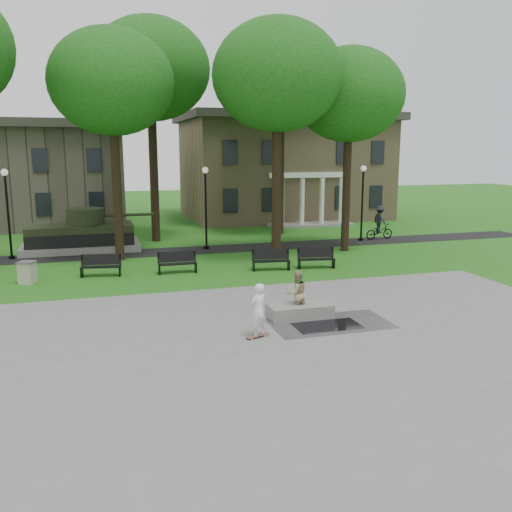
{
  "coord_description": "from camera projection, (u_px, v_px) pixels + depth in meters",
  "views": [
    {
      "loc": [
        -5.68,
        -18.36,
        5.69
      ],
      "look_at": [
        0.6,
        2.55,
        1.4
      ],
      "focal_mm": 38.0,
      "sensor_mm": 36.0,
      "label": 1
    }
  ],
  "objects": [
    {
      "name": "park_bench_1",
      "position": [
        177.0,
        262.0,
        25.38
      ],
      "size": [
        1.81,
        0.56,
        1.0
      ],
      "rotation": [
        0.0,
        0.0,
        -0.02
      ],
      "color": "black",
      "rests_on": "ground"
    },
    {
      "name": "cyclist",
      "position": [
        379.0,
        226.0,
        34.87
      ],
      "size": [
        2.03,
        1.17,
        2.17
      ],
      "rotation": [
        0.0,
        0.0,
        1.68
      ],
      "color": "black",
      "rests_on": "ground"
    },
    {
      "name": "building_left",
      "position": [
        19.0,
        178.0,
        41.07
      ],
      "size": [
        15.0,
        10.0,
        7.2
      ],
      "primitive_type": "cube",
      "color": "#4C443D",
      "rests_on": "ground"
    },
    {
      "name": "footpath",
      "position": [
        199.0,
        250.0,
        31.23
      ],
      "size": [
        44.0,
        2.6,
        0.01
      ],
      "primitive_type": "cube",
      "color": "black",
      "rests_on": "ground"
    },
    {
      "name": "lamp_left",
      "position": [
        7.0,
        206.0,
        28.16
      ],
      "size": [
        0.36,
        0.36,
        4.73
      ],
      "color": "black",
      "rests_on": "ground"
    },
    {
      "name": "lamp_mid",
      "position": [
        206.0,
        201.0,
        31.12
      ],
      "size": [
        0.36,
        0.36,
        4.73
      ],
      "color": "black",
      "rests_on": "ground"
    },
    {
      "name": "lamp_right",
      "position": [
        362.0,
        197.0,
        33.94
      ],
      "size": [
        0.36,
        0.36,
        4.73
      ],
      "color": "black",
      "rests_on": "ground"
    },
    {
      "name": "tank_monument",
      "position": [
        82.0,
        235.0,
        31.13
      ],
      "size": [
        7.45,
        3.4,
        2.4
      ],
      "color": "gray",
      "rests_on": "ground"
    },
    {
      "name": "trash_bin",
      "position": [
        27.0,
        272.0,
        23.42
      ],
      "size": [
        0.86,
        0.86,
        0.96
      ],
      "rotation": [
        0.0,
        0.0,
        -0.38
      ],
      "color": "#B5AA95",
      "rests_on": "ground"
    },
    {
      "name": "skateboard",
      "position": [
        257.0,
        336.0,
        16.64
      ],
      "size": [
        0.8,
        0.46,
        0.07
      ],
      "primitive_type": "cube",
      "rotation": [
        0.0,
        0.0,
        0.35
      ],
      "color": "brown",
      "rests_on": "plaza"
    },
    {
      "name": "ground",
      "position": [
        260.0,
        307.0,
        19.96
      ],
      "size": [
        120.0,
        120.0,
        0.0
      ],
      "primitive_type": "plane",
      "color": "#266116",
      "rests_on": "ground"
    },
    {
      "name": "tree_4",
      "position": [
        150.0,
        70.0,
        32.43
      ],
      "size": [
        7.2,
        7.2,
        13.5
      ],
      "color": "black",
      "rests_on": "ground"
    },
    {
      "name": "park_bench_3",
      "position": [
        316.0,
        257.0,
        26.45
      ],
      "size": [
        1.85,
        0.84,
        1.0
      ],
      "rotation": [
        0.0,
        0.0,
        -0.18
      ],
      "color": "black",
      "rests_on": "ground"
    },
    {
      "name": "park_bench_2",
      "position": [
        271.0,
        259.0,
        25.99
      ],
      "size": [
        1.85,
        0.81,
        1.0
      ],
      "rotation": [
        0.0,
        0.0,
        -0.16
      ],
      "color": "black",
      "rests_on": "ground"
    },
    {
      "name": "tree_5",
      "position": [
        281.0,
        88.0,
        35.43
      ],
      "size": [
        6.4,
        6.4,
        12.44
      ],
      "color": "black",
      "rests_on": "ground"
    },
    {
      "name": "park_bench_0",
      "position": [
        101.0,
        265.0,
        24.72
      ],
      "size": [
        1.85,
        0.83,
        1.0
      ],
      "rotation": [
        0.0,
        0.0,
        -0.18
      ],
      "color": "black",
      "rests_on": "ground"
    },
    {
      "name": "puddle",
      "position": [
        327.0,
        326.0,
        17.74
      ],
      "size": [
        2.2,
        1.2,
        0.0
      ],
      "primitive_type": "cube",
      "color": "black",
      "rests_on": "plaza"
    },
    {
      "name": "concrete_block",
      "position": [
        300.0,
        311.0,
        18.63
      ],
      "size": [
        2.22,
        1.03,
        0.45
      ],
      "primitive_type": "cube",
      "rotation": [
        0.0,
        0.0,
        -0.02
      ],
      "color": "gray",
      "rests_on": "plaza"
    },
    {
      "name": "tree_1",
      "position": [
        112.0,
        83.0,
        26.83
      ],
      "size": [
        6.2,
        6.2,
        11.63
      ],
      "color": "black",
      "rests_on": "ground"
    },
    {
      "name": "tree_2",
      "position": [
        277.0,
        76.0,
        27.14
      ],
      "size": [
        6.6,
        6.6,
        12.16
      ],
      "color": "black",
      "rests_on": "ground"
    },
    {
      "name": "friend_watching",
      "position": [
        297.0,
        293.0,
        18.62
      ],
      "size": [
        0.89,
        0.75,
        1.63
      ],
      "primitive_type": "imported",
      "rotation": [
        0.0,
        0.0,
        3.32
      ],
      "color": "tan",
      "rests_on": "plaza"
    },
    {
      "name": "skateboarder",
      "position": [
        258.0,
        310.0,
        16.58
      ],
      "size": [
        0.73,
        0.65,
        1.69
      ],
      "primitive_type": "imported",
      "rotation": [
        0.0,
        0.0,
        3.63
      ],
      "color": "white",
      "rests_on": "plaza"
    },
    {
      "name": "plaza",
      "position": [
        313.0,
        355.0,
        15.26
      ],
      "size": [
        22.0,
        16.0,
        0.02
      ],
      "primitive_type": "cube",
      "color": "gray",
      "rests_on": "ground"
    },
    {
      "name": "tree_3",
      "position": [
        349.0,
        95.0,
        29.48
      ],
      "size": [
        6.0,
        6.0,
        11.19
      ],
      "color": "black",
      "rests_on": "ground"
    },
    {
      "name": "building_right",
      "position": [
        282.0,
        166.0,
        46.37
      ],
      "size": [
        17.0,
        12.0,
        8.6
      ],
      "color": "#9E8460",
      "rests_on": "ground"
    }
  ]
}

